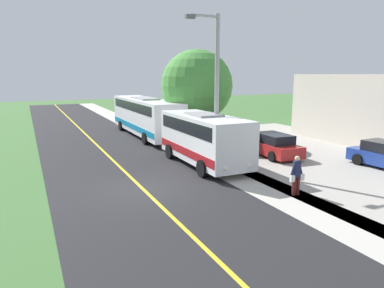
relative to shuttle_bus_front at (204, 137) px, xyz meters
The scene contains 10 objects.
ground_plane 5.51m from the shuttle_bus_front, 30.85° to the left, with size 120.00×120.00×0.00m, color #3D6633.
road_surface 5.51m from the shuttle_bus_front, 30.85° to the left, with size 8.00×100.00×0.01m, color black.
sidewalk 3.22m from the shuttle_bus_front, 104.08° to the left, with size 2.40×100.00×0.01m, color #B2ADA3.
road_centre_line 5.51m from the shuttle_bus_front, 30.85° to the left, with size 0.16×100.00×0.00m, color gold.
shuttle_bus_front is the anchor object (origin of this frame).
transit_bus_rear 10.81m from the shuttle_bus_front, 90.11° to the right, with size 2.74×11.90×3.21m.
pedestrian_with_bags 6.50m from the shuttle_bus_front, 100.65° to the left, with size 0.72×0.34×1.73m.
street_light_pole 2.98m from the shuttle_bus_front, 121.56° to the left, with size 1.97×0.24×8.23m.
parked_car_near 5.05m from the shuttle_bus_front, behind, with size 2.19×4.49×1.45m.
tree_curbside 7.88m from the shuttle_bus_front, 112.79° to the right, with size 5.45×5.45×6.98m.
Camera 1 is at (4.49, 14.85, 5.12)m, focal length 32.97 mm.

